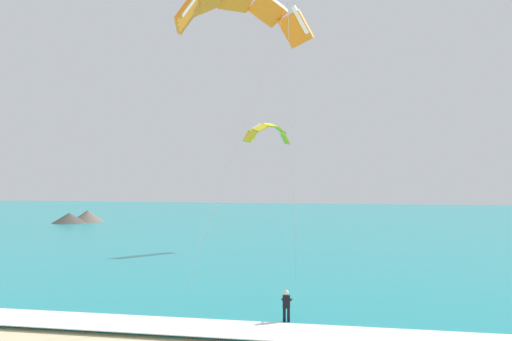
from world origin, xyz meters
The scene contains 7 objects.
sea centered at (0.00, 72.02, 0.10)m, with size 200.00×120.00×0.20m, color teal.
surf_foam centered at (0.00, 13.02, 0.22)m, with size 200.00×2.93×0.04m, color white.
surfboard centered at (0.53, 14.82, 0.03)m, with size 0.53×1.42×0.09m.
kitesurfer centered at (0.53, 14.84, 0.94)m, with size 0.55×0.54×1.69m.
kite_primary centered at (-2.53, 18.56, 16.09)m, with size 6.76×5.85×16.15m.
kite_distant centered at (-5.12, 41.79, 11.32)m, with size 3.97×4.83×2.01m.
headland_left centered at (-38.14, 66.16, 0.91)m, with size 7.09×8.29×1.94m.
Camera 1 is at (4.43, -11.69, 7.01)m, focal length 40.03 mm.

